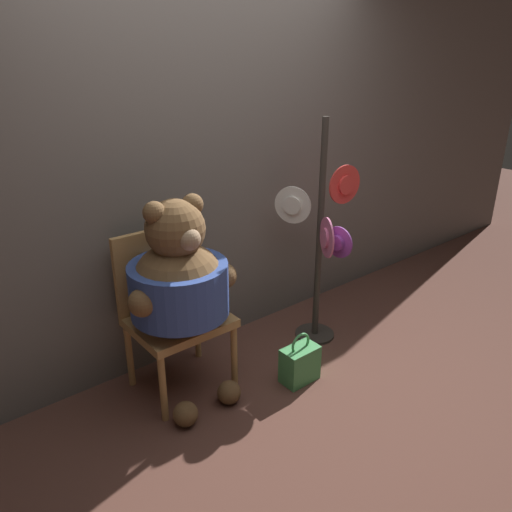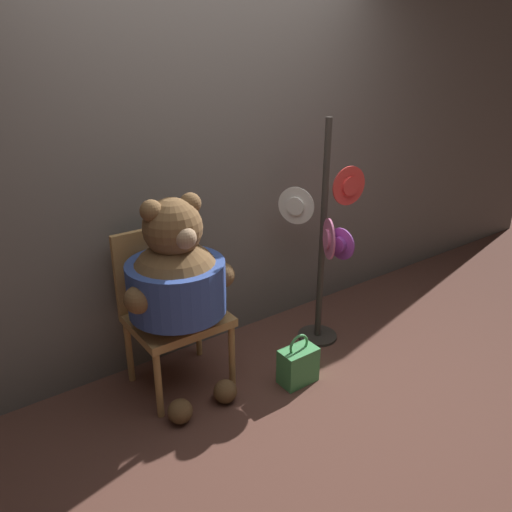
{
  "view_description": "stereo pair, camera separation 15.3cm",
  "coord_description": "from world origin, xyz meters",
  "px_view_note": "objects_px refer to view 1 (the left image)",
  "views": [
    {
      "loc": [
        -1.7,
        -1.84,
        1.94
      ],
      "look_at": [
        0.06,
        0.33,
        0.76
      ],
      "focal_mm": 35.0,
      "sensor_mm": 36.0,
      "label": 1
    },
    {
      "loc": [
        -1.58,
        -1.94,
        1.94
      ],
      "look_at": [
        0.06,
        0.33,
        0.76
      ],
      "focal_mm": 35.0,
      "sensor_mm": 36.0,
      "label": 2
    }
  ],
  "objects_px": {
    "handbag_on_ground": "(300,363)",
    "hat_display_rack": "(322,241)",
    "chair": "(171,305)",
    "teddy_bear": "(179,283)"
  },
  "relations": [
    {
      "from": "chair",
      "to": "handbag_on_ground",
      "type": "xyz_separation_m",
      "value": [
        0.59,
        -0.5,
        -0.4
      ]
    },
    {
      "from": "chair",
      "to": "teddy_bear",
      "type": "xyz_separation_m",
      "value": [
        -0.03,
        -0.16,
        0.21
      ]
    },
    {
      "from": "hat_display_rack",
      "to": "handbag_on_ground",
      "type": "bearing_deg",
      "value": -147.55
    },
    {
      "from": "handbag_on_ground",
      "to": "hat_display_rack",
      "type": "bearing_deg",
      "value": 32.45
    },
    {
      "from": "hat_display_rack",
      "to": "handbag_on_ground",
      "type": "height_order",
      "value": "hat_display_rack"
    },
    {
      "from": "teddy_bear",
      "to": "chair",
      "type": "bearing_deg",
      "value": 80.56
    },
    {
      "from": "chair",
      "to": "hat_display_rack",
      "type": "bearing_deg",
      "value": -11.09
    },
    {
      "from": "teddy_bear",
      "to": "handbag_on_ground",
      "type": "xyz_separation_m",
      "value": [
        0.62,
        -0.34,
        -0.61
      ]
    },
    {
      "from": "chair",
      "to": "teddy_bear",
      "type": "height_order",
      "value": "teddy_bear"
    },
    {
      "from": "chair",
      "to": "teddy_bear",
      "type": "distance_m",
      "value": 0.27
    }
  ]
}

